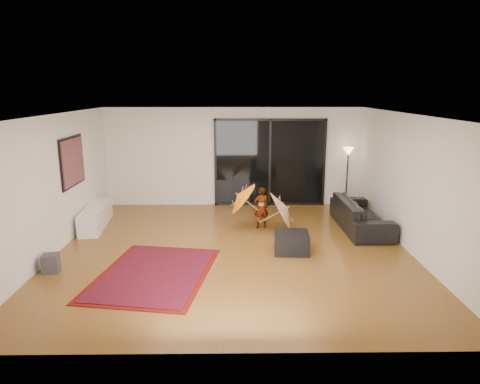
{
  "coord_description": "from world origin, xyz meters",
  "views": [
    {
      "loc": [
        0.03,
        -8.15,
        3.17
      ],
      "look_at": [
        0.14,
        0.43,
        1.1
      ],
      "focal_mm": 32.0,
      "sensor_mm": 36.0,
      "label": 1
    }
  ],
  "objects_px": {
    "sofa": "(361,215)",
    "ottoman": "(291,242)",
    "media_console": "(96,217)",
    "child": "(261,208)"
  },
  "relations": [
    {
      "from": "ottoman",
      "to": "media_console",
      "type": "bearing_deg",
      "value": 159.41
    },
    {
      "from": "sofa",
      "to": "child",
      "type": "height_order",
      "value": "child"
    },
    {
      "from": "media_console",
      "to": "ottoman",
      "type": "xyz_separation_m",
      "value": [
        4.41,
        -1.66,
        -0.05
      ]
    },
    {
      "from": "ottoman",
      "to": "sofa",
      "type": "bearing_deg",
      "value": 38.74
    },
    {
      "from": "media_console",
      "to": "child",
      "type": "distance_m",
      "value": 3.9
    },
    {
      "from": "sofa",
      "to": "ottoman",
      "type": "relative_size",
      "value": 3.44
    },
    {
      "from": "media_console",
      "to": "sofa",
      "type": "relative_size",
      "value": 0.76
    },
    {
      "from": "sofa",
      "to": "media_console",
      "type": "bearing_deg",
      "value": 87.36
    },
    {
      "from": "sofa",
      "to": "ottoman",
      "type": "xyz_separation_m",
      "value": [
        -1.79,
        -1.44,
        -0.15
      ]
    },
    {
      "from": "media_console",
      "to": "child",
      "type": "bearing_deg",
      "value": -7.09
    }
  ]
}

